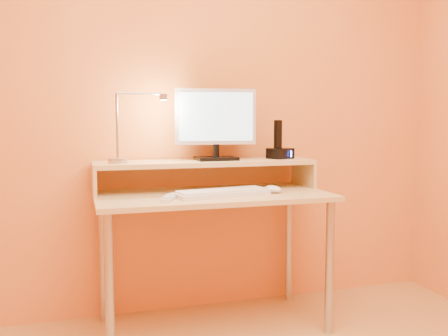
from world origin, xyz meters
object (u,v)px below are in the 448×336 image
object	(u,v)px
monitor_panel	(216,117)
remote_control	(169,198)
lamp_base	(118,161)
mouse	(273,189)
phone_dock	(280,153)
keyboard	(222,194)

from	to	relation	value
monitor_panel	remote_control	xyz separation A→B (m)	(-0.32, -0.31, -0.39)
lamp_base	mouse	size ratio (longest dim) A/B	0.89
phone_dock	mouse	bearing A→B (deg)	-138.47
monitor_panel	phone_dock	size ratio (longest dim) A/B	3.42
keyboard	monitor_panel	bearing A→B (deg)	71.81
lamp_base	monitor_panel	bearing A→B (deg)	4.29
lamp_base	phone_dock	xyz separation A→B (m)	(0.91, 0.03, 0.02)
lamp_base	phone_dock	world-z (taller)	phone_dock
lamp_base	mouse	world-z (taller)	lamp_base
monitor_panel	mouse	distance (m)	0.51
lamp_base	phone_dock	distance (m)	0.91
keyboard	mouse	bearing A→B (deg)	-5.04
monitor_panel	phone_dock	distance (m)	0.43
monitor_panel	keyboard	size ratio (longest dim) A/B	0.93
phone_dock	remote_control	world-z (taller)	phone_dock
mouse	keyboard	bearing A→B (deg)	162.49
remote_control	phone_dock	bearing A→B (deg)	47.65
lamp_base	remote_control	xyz separation A→B (m)	(0.21, -0.27, -0.16)
monitor_panel	remote_control	size ratio (longest dim) A/B	2.59
monitor_panel	keyboard	world-z (taller)	monitor_panel
phone_dock	keyboard	size ratio (longest dim) A/B	0.27
lamp_base	remote_control	bearing A→B (deg)	-51.82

